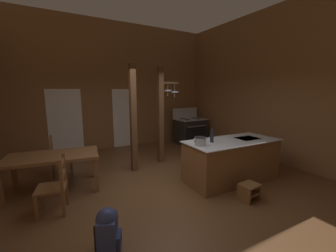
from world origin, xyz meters
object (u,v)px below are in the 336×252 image
stove_range (190,130)px  step_stool (249,190)px  stockpot_on_counter (200,141)px  mixing_bowl_on_counter (198,140)px  ladderback_chair_near_window (59,156)px  kitchen_island (231,160)px  ladderback_chair_by_post (55,186)px  bottle_tall_on_counter (212,137)px  backpack (108,230)px  dining_table (53,159)px

stove_range → step_stool: (-1.58, -4.10, -0.30)m
stockpot_on_counter → mixing_bowl_on_counter: (0.13, 0.25, -0.05)m
stove_range → step_stool: size_ratio=3.50×
ladderback_chair_near_window → stockpot_on_counter: 3.39m
stove_range → mixing_bowl_on_counter: stove_range is taller
step_stool → ladderback_chair_near_window: (-2.99, 3.09, 0.27)m
step_stool → stockpot_on_counter: stockpot_on_counter is taller
kitchen_island → ladderback_chair_by_post: 3.54m
kitchen_island → bottle_tall_on_counter: bearing=169.2°
kitchen_island → bottle_tall_on_counter: (-0.51, 0.10, 0.58)m
step_stool → stove_range: bearing=68.9°
step_stool → mixing_bowl_on_counter: 1.39m
backpack → bottle_tall_on_counter: bearing=20.8°
stove_range → step_stool: stove_range is taller
ladderback_chair_by_post → stockpot_on_counter: bearing=-10.2°
ladderback_chair_by_post → mixing_bowl_on_counter: bearing=-4.6°
step_stool → backpack: (-2.61, -0.02, 0.14)m
ladderback_chair_by_post → stockpot_on_counter: 2.72m
backpack → bottle_tall_on_counter: 2.74m
ladderback_chair_by_post → kitchen_island: bearing=-8.0°
kitchen_island → backpack: 3.10m
dining_table → ladderback_chair_by_post: ladderback_chair_by_post is taller
mixing_bowl_on_counter → step_stool: bearing=-71.0°
stove_range → ladderback_chair_by_post: (-4.71, -2.78, -0.03)m
dining_table → ladderback_chair_by_post: 0.92m
backpack → ladderback_chair_near_window: bearing=97.1°
dining_table → ladderback_chair_near_window: (0.13, 0.87, -0.20)m
kitchen_island → dining_table: bearing=158.2°
stockpot_on_counter → bottle_tall_on_counter: 0.38m
kitchen_island → stove_range: (1.20, 3.27, 0.03)m
stove_range → ladderback_chair_by_post: size_ratio=1.39×
bottle_tall_on_counter → stove_range: bearing=61.6°
kitchen_island → mixing_bowl_on_counter: size_ratio=12.68×
bottle_tall_on_counter → ladderback_chair_by_post: bearing=172.4°
kitchen_island → step_stool: (-0.37, -0.82, -0.28)m
step_stool → dining_table: 3.86m
dining_table → backpack: size_ratio=3.04×
step_stool → kitchen_island: bearing=65.6°
kitchen_island → ladderback_chair_near_window: (-3.37, 2.26, -0.00)m
kitchen_island → ladderback_chair_near_window: size_ratio=2.31×
bottle_tall_on_counter → mixing_bowl_on_counter: bearing=144.4°
ladderback_chair_near_window → bottle_tall_on_counter: 3.63m
kitchen_island → ladderback_chair_near_window: bearing=146.1°
ladderback_chair_near_window → backpack: (0.39, -3.10, -0.14)m
dining_table → step_stool: bearing=-35.4°
dining_table → backpack: (0.52, -2.24, -0.34)m
ladderback_chair_near_window → bottle_tall_on_counter: bearing=-37.1°
backpack → mixing_bowl_on_counter: size_ratio=3.45×
kitchen_island → ladderback_chair_near_window: ladderback_chair_near_window is taller
stove_range → dining_table: (-4.70, -1.88, 0.17)m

